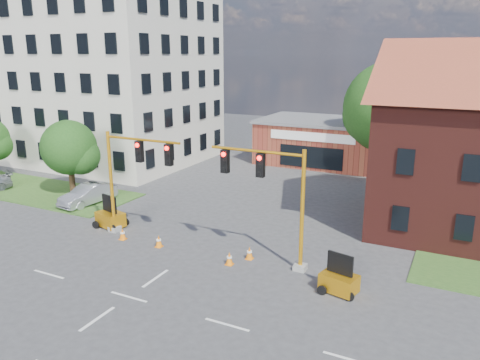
{
  "coord_description": "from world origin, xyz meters",
  "views": [
    {
      "loc": [
        12.88,
        -14.69,
        10.6
      ],
      "look_at": [
        0.62,
        10.0,
        3.09
      ],
      "focal_mm": 35.0,
      "sensor_mm": 36.0,
      "label": 1
    }
  ],
  "objects_px": {
    "signal_mast_east": "(271,192)",
    "pickup_white": "(424,215)",
    "signal_mast_west": "(132,172)",
    "trailer_east": "(339,281)",
    "trailer_west": "(110,218)"
  },
  "relations": [
    {
      "from": "signal_mast_west",
      "to": "pickup_white",
      "type": "distance_m",
      "value": 18.15
    },
    {
      "from": "pickup_white",
      "to": "trailer_east",
      "type": "bearing_deg",
      "value": 154.63
    },
    {
      "from": "trailer_west",
      "to": "trailer_east",
      "type": "height_order",
      "value": "trailer_west"
    },
    {
      "from": "signal_mast_west",
      "to": "trailer_east",
      "type": "bearing_deg",
      "value": -6.18
    },
    {
      "from": "signal_mast_east",
      "to": "trailer_west",
      "type": "height_order",
      "value": "signal_mast_east"
    },
    {
      "from": "trailer_east",
      "to": "trailer_west",
      "type": "bearing_deg",
      "value": -173.88
    },
    {
      "from": "trailer_east",
      "to": "signal_mast_east",
      "type": "bearing_deg",
      "value": 174.0
    },
    {
      "from": "signal_mast_east",
      "to": "pickup_white",
      "type": "height_order",
      "value": "signal_mast_east"
    },
    {
      "from": "signal_mast_west",
      "to": "trailer_east",
      "type": "xyz_separation_m",
      "value": [
        12.69,
        -1.37,
        -3.35
      ]
    },
    {
      "from": "signal_mast_west",
      "to": "signal_mast_east",
      "type": "relative_size",
      "value": 1.0
    },
    {
      "from": "trailer_west",
      "to": "pickup_white",
      "type": "distance_m",
      "value": 19.7
    },
    {
      "from": "signal_mast_west",
      "to": "signal_mast_east",
      "type": "bearing_deg",
      "value": 0.0
    },
    {
      "from": "trailer_west",
      "to": "pickup_white",
      "type": "xyz_separation_m",
      "value": [
        17.6,
        8.85,
        0.16
      ]
    },
    {
      "from": "pickup_white",
      "to": "signal_mast_east",
      "type": "bearing_deg",
      "value": 132.99
    },
    {
      "from": "signal_mast_east",
      "to": "pickup_white",
      "type": "bearing_deg",
      "value": 54.8
    }
  ]
}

